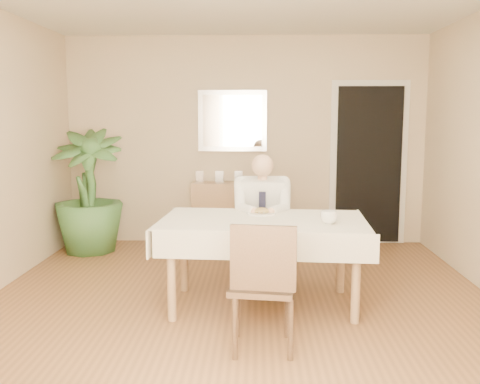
{
  "coord_description": "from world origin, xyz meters",
  "views": [
    {
      "loc": [
        0.15,
        -4.27,
        1.61
      ],
      "look_at": [
        0.0,
        0.35,
        0.95
      ],
      "focal_mm": 40.0,
      "sensor_mm": 36.0,
      "label": 1
    }
  ],
  "objects_px": {
    "dining_table": "(263,229)",
    "coffee_mug": "(329,217)",
    "potted_palm": "(88,191)",
    "chair_near": "(263,280)",
    "sideboard": "(232,214)",
    "seated_man": "(262,214)",
    "chair_far": "(262,225)"
  },
  "relations": [
    {
      "from": "dining_table",
      "to": "coffee_mug",
      "type": "relative_size",
      "value": 13.36
    },
    {
      "from": "seated_man",
      "to": "potted_palm",
      "type": "relative_size",
      "value": 0.85
    },
    {
      "from": "dining_table",
      "to": "sideboard",
      "type": "height_order",
      "value": "sideboard"
    },
    {
      "from": "chair_near",
      "to": "sideboard",
      "type": "xyz_separation_m",
      "value": [
        -0.35,
        3.12,
        -0.12
      ]
    },
    {
      "from": "sideboard",
      "to": "chair_near",
      "type": "bearing_deg",
      "value": -83.85
    },
    {
      "from": "dining_table",
      "to": "coffee_mug",
      "type": "bearing_deg",
      "value": -15.3
    },
    {
      "from": "coffee_mug",
      "to": "sideboard",
      "type": "bearing_deg",
      "value": 110.55
    },
    {
      "from": "coffee_mug",
      "to": "potted_palm",
      "type": "distance_m",
      "value": 3.24
    },
    {
      "from": "coffee_mug",
      "to": "potted_palm",
      "type": "relative_size",
      "value": 0.09
    },
    {
      "from": "coffee_mug",
      "to": "sideboard",
      "type": "distance_m",
      "value": 2.56
    },
    {
      "from": "chair_near",
      "to": "dining_table",
      "type": "bearing_deg",
      "value": 96.77
    },
    {
      "from": "sideboard",
      "to": "seated_man",
      "type": "bearing_deg",
      "value": -77.5
    },
    {
      "from": "chair_near",
      "to": "coffee_mug",
      "type": "relative_size",
      "value": 6.87
    },
    {
      "from": "chair_far",
      "to": "sideboard",
      "type": "bearing_deg",
      "value": 111.45
    },
    {
      "from": "sideboard",
      "to": "potted_palm",
      "type": "distance_m",
      "value": 1.76
    },
    {
      "from": "dining_table",
      "to": "sideboard",
      "type": "relative_size",
      "value": 1.8
    },
    {
      "from": "dining_table",
      "to": "sideboard",
      "type": "distance_m",
      "value": 2.24
    },
    {
      "from": "sideboard",
      "to": "chair_far",
      "type": "bearing_deg",
      "value": -74.77
    },
    {
      "from": "chair_far",
      "to": "seated_man",
      "type": "relative_size",
      "value": 0.75
    },
    {
      "from": "chair_far",
      "to": "potted_palm",
      "type": "height_order",
      "value": "potted_palm"
    },
    {
      "from": "coffee_mug",
      "to": "seated_man",
      "type": "bearing_deg",
      "value": 124.22
    },
    {
      "from": "chair_far",
      "to": "seated_man",
      "type": "xyz_separation_m",
      "value": [
        -0.0,
        -0.29,
        0.17
      ]
    },
    {
      "from": "chair_near",
      "to": "seated_man",
      "type": "height_order",
      "value": "seated_man"
    },
    {
      "from": "seated_man",
      "to": "chair_far",
      "type": "bearing_deg",
      "value": 90.0
    },
    {
      "from": "chair_near",
      "to": "sideboard",
      "type": "relative_size",
      "value": 0.93
    },
    {
      "from": "chair_far",
      "to": "sideboard",
      "type": "distance_m",
      "value": 1.36
    },
    {
      "from": "chair_far",
      "to": "seated_man",
      "type": "bearing_deg",
      "value": -84.07
    },
    {
      "from": "chair_far",
      "to": "chair_near",
      "type": "relative_size",
      "value": 1.02
    },
    {
      "from": "chair_near",
      "to": "coffee_mug",
      "type": "distance_m",
      "value": 0.97
    },
    {
      "from": "seated_man",
      "to": "sideboard",
      "type": "xyz_separation_m",
      "value": [
        -0.36,
        1.6,
        -0.3
      ]
    },
    {
      "from": "chair_far",
      "to": "coffee_mug",
      "type": "height_order",
      "value": "chair_far"
    },
    {
      "from": "potted_palm",
      "to": "sideboard",
      "type": "bearing_deg",
      "value": 13.33
    }
  ]
}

